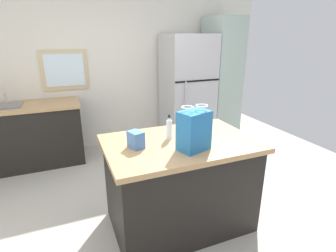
{
  "coord_description": "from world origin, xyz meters",
  "views": [
    {
      "loc": [
        -0.86,
        -2.14,
        1.82
      ],
      "look_at": [
        0.1,
        0.2,
        0.94
      ],
      "focal_mm": 28.32,
      "sensor_mm": 36.0,
      "label": 1
    }
  ],
  "objects": [
    {
      "name": "shopping_bag",
      "position": [
        0.12,
        -0.31,
        1.06
      ],
      "size": [
        0.3,
        0.25,
        0.38
      ],
      "color": "#236BAD",
      "rests_on": "kitchen_island"
    },
    {
      "name": "kitchen_island",
      "position": [
        0.1,
        -0.1,
        0.45
      ],
      "size": [
        1.38,
        0.92,
        0.89
      ],
      "color": "black",
      "rests_on": "ground"
    },
    {
      "name": "small_box",
      "position": [
        -0.32,
        -0.09,
        0.96
      ],
      "size": [
        0.14,
        0.16,
        0.15
      ],
      "primitive_type": "cube",
      "rotation": [
        0.0,
        0.0,
        0.31
      ],
      "color": "#4775B7",
      "rests_on": "kitchen_island"
    },
    {
      "name": "bottle",
      "position": [
        0.02,
        -0.01,
        1.0
      ],
      "size": [
        0.05,
        0.05,
        0.23
      ],
      "color": "white",
      "rests_on": "kitchen_island"
    },
    {
      "name": "ground",
      "position": [
        0.0,
        0.0,
        0.0
      ],
      "size": [
        6.25,
        6.25,
        0.0
      ],
      "primitive_type": "plane",
      "color": "#ADA89E"
    },
    {
      "name": "sink_counter",
      "position": [
        -1.37,
        1.89,
        0.46
      ],
      "size": [
        1.47,
        0.68,
        1.08
      ],
      "color": "black",
      "rests_on": "ground"
    },
    {
      "name": "refrigerator",
      "position": [
        1.12,
        1.85,
        0.91
      ],
      "size": [
        0.78,
        0.76,
        1.83
      ],
      "color": "#B7B7BC",
      "rests_on": "ground"
    },
    {
      "name": "tall_cabinet",
      "position": [
        1.78,
        1.85,
        1.05
      ],
      "size": [
        0.49,
        0.68,
        2.1
      ],
      "color": "#9EB2A8",
      "rests_on": "ground"
    },
    {
      "name": "back_wall",
      "position": [
        -0.01,
        2.29,
        1.31
      ],
      "size": [
        5.21,
        0.13,
        2.61
      ],
      "color": "silver",
      "rests_on": "ground"
    }
  ]
}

